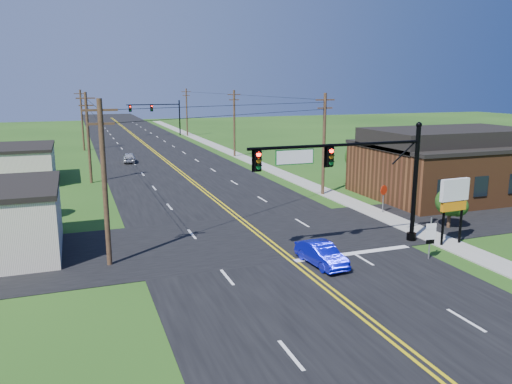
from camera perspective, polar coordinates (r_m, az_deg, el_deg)
name	(u,v)px	position (r m, az deg, el deg)	size (l,w,h in m)	color
ground	(357,316)	(22.40, 11.50, -13.67)	(260.00, 260.00, 0.00)	#1F4313
road_main	(161,158)	(68.60, -10.81, 3.85)	(16.00, 220.00, 0.04)	black
road_cross	(259,237)	(32.48, 0.38, -5.13)	(70.00, 10.00, 0.04)	black
sidewalk	(260,164)	(61.67, 0.42, 3.16)	(2.00, 160.00, 0.08)	gray
signal_mast_main	(353,171)	(29.71, 11.00, 2.39)	(11.30, 0.60, 7.48)	black
signal_mast_far	(157,112)	(98.38, -11.26, 8.93)	(10.98, 0.60, 7.48)	black
brick_building	(447,169)	(47.27, 21.02, 2.43)	(14.20, 11.20, 4.70)	#5B321A
utility_pole_left_a	(104,181)	(27.53, -16.94, 1.26)	(1.80, 0.28, 9.00)	#322216
utility_pole_left_b	(88,136)	(52.30, -18.62, 6.09)	(1.80, 0.28, 9.00)	#322216
utility_pole_left_c	(82,119)	(79.21, -19.26, 7.89)	(1.80, 0.28, 9.00)	#322216
utility_pole_right_a	(324,142)	(44.45, 7.77, 5.65)	(1.80, 0.28, 9.00)	#322216
utility_pole_right_b	(234,122)	(68.43, -2.50, 7.99)	(1.80, 0.28, 9.00)	#322216
utility_pole_right_c	(187,111)	(97.39, -7.93, 9.12)	(1.80, 0.28, 9.00)	#322216
tree_right_back	(360,157)	(51.23, 11.78, 3.96)	(3.00, 3.00, 4.10)	#322216
shrub_corner	(450,202)	(36.54, 21.32, -1.05)	(2.00, 2.00, 2.86)	#322216
tree_left	(32,190)	(39.89, -24.23, 0.22)	(2.40, 2.40, 3.37)	#322216
blue_car	(321,255)	(27.58, 7.47, -7.12)	(1.30, 3.74, 1.23)	#080CAE
distant_car	(129,158)	(65.26, -14.29, 3.81)	(1.50, 3.73, 1.27)	#BABABF
route_sign	(430,235)	(29.63, 19.32, -4.70)	(0.61, 0.14, 2.45)	slate
stop_sign	(384,193)	(39.25, 14.38, -0.11)	(0.76, 0.28, 2.22)	slate
pylon_sign	(454,197)	(32.42, 21.71, -0.53)	(2.03, 0.39, 4.16)	black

